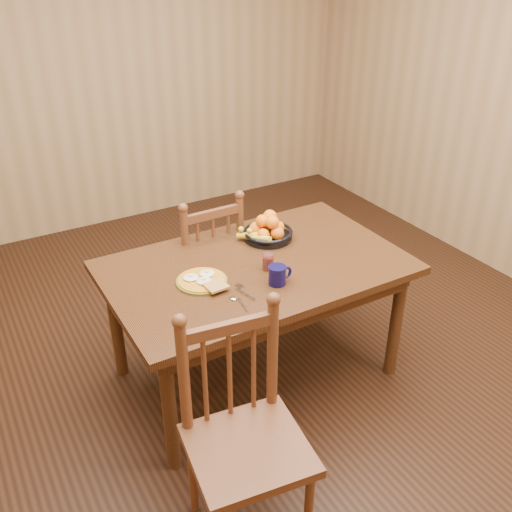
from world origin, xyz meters
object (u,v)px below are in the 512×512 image
dining_table (256,277)px  breakfast_plate (203,280)px  chair_near (244,438)px  coffee_mug (278,275)px  fruit_bowl (267,230)px  chair_far (204,266)px

dining_table → breakfast_plate: size_ratio=5.51×
chair_near → coffee_mug: bearing=56.3°
coffee_mug → fruit_bowl: fruit_bowl is taller
breakfast_plate → coffee_mug: 0.39m
chair_far → coffee_mug: chair_far is taller
dining_table → chair_near: chair_near is taller
fruit_bowl → coffee_mug: bearing=-114.8°
chair_far → chair_near: (-0.49, -1.40, 0.03)m
coffee_mug → fruit_bowl: size_ratio=0.41×
chair_near → breakfast_plate: (0.21, 0.81, 0.26)m
chair_far → chair_near: size_ratio=0.94×
breakfast_plate → fruit_bowl: size_ratio=0.90×
breakfast_plate → coffee_mug: (0.33, -0.20, 0.04)m
dining_table → chair_near: (-0.54, -0.84, -0.16)m
chair_far → fruit_bowl: (0.26, -0.33, 0.33)m
chair_near → fruit_bowl: bearing=62.6°
chair_far → fruit_bowl: chair_far is taller
breakfast_plate → fruit_bowl: (0.54, 0.25, 0.04)m
dining_table → chair_far: 0.59m
chair_near → breakfast_plate: bearing=83.1°
dining_table → chair_far: (-0.06, 0.56, -0.19)m
chair_far → chair_near: chair_near is taller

